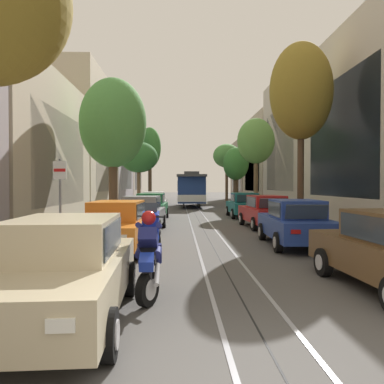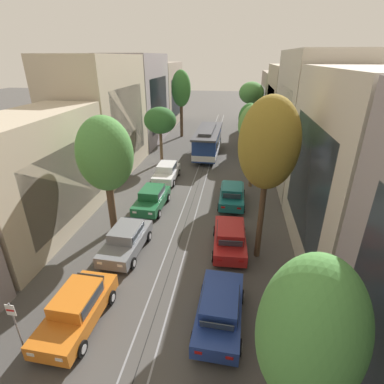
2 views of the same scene
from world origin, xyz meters
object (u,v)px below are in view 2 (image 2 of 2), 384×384
(street_tree_kerb_left_mid, at_px, (160,121))
(street_tree_kerb_left_fourth, at_px, (181,89))
(parked_car_grey_mid_left, at_px, (126,240))
(cable_car_trolley, at_px, (208,142))
(parked_car_white_fifth_left, at_px, (167,172))
(street_tree_kerb_right_far, at_px, (251,93))
(street_tree_kerb_right_near, at_px, (309,336))
(street_tree_kerb_right_fourth, at_px, (250,119))
(parked_car_green_fourth_left, at_px, (152,198))
(pedestrian_on_left_pavement, at_px, (258,163))
(parked_car_orange_second_left, at_px, (77,309))
(street_tree_kerb_right_second, at_px, (269,145))
(street_sign_post, at_px, (16,326))
(parked_car_red_mid_right, at_px, (230,237))
(parked_car_blue_second_right, at_px, (220,309))
(street_tree_kerb_left_second, at_px, (105,155))
(parked_car_teal_fourth_right, at_px, (232,195))
(street_tree_kerb_right_mid, at_px, (255,126))

(street_tree_kerb_left_mid, xyz_separation_m, street_tree_kerb_left_fourth, (0.07, 11.57, 1.92))
(parked_car_grey_mid_left, bearing_deg, cable_car_trolley, 81.33)
(parked_car_white_fifth_left, bearing_deg, street_tree_kerb_left_fourth, 95.52)
(street_tree_kerb_left_mid, distance_m, street_tree_kerb_right_far, 17.42)
(street_tree_kerb_right_near, bearing_deg, street_tree_kerb_right_fourth, 90.82)
(street_tree_kerb_right_near, height_order, street_tree_kerb_right_fourth, street_tree_kerb_right_near)
(parked_car_green_fourth_left, bearing_deg, pedestrian_on_left_pavement, 47.34)
(parked_car_orange_second_left, xyz_separation_m, parked_car_green_fourth_left, (0.26, 10.71, 0.00))
(street_tree_kerb_left_fourth, xyz_separation_m, cable_car_trolley, (4.58, -8.86, -4.72))
(parked_car_grey_mid_left, bearing_deg, street_tree_kerb_right_second, 5.60)
(street_tree_kerb_right_fourth, xyz_separation_m, cable_car_trolley, (-4.50, -1.58, -2.43))
(pedestrian_on_left_pavement, bearing_deg, street_tree_kerb_right_near, -91.20)
(street_sign_post, bearing_deg, parked_car_red_mid_right, 48.12)
(parked_car_blue_second_right, relative_size, street_tree_kerb_left_second, 0.59)
(street_tree_kerb_right_second, bearing_deg, street_tree_kerb_right_far, 89.59)
(parked_car_grey_mid_left, relative_size, street_tree_kerb_right_fourth, 0.76)
(parked_car_white_fifth_left, xyz_separation_m, cable_car_trolley, (3.00, 7.55, 0.86))
(street_tree_kerb_left_second, bearing_deg, parked_car_orange_second_left, -79.36)
(street_sign_post, bearing_deg, street_tree_kerb_left_second, 91.27)
(parked_car_green_fourth_left, xyz_separation_m, street_tree_kerb_left_second, (-1.63, -3.41, 4.37))
(street_tree_kerb_left_second, bearing_deg, parked_car_teal_fourth_right, 33.50)
(street_tree_kerb_right_fourth, height_order, street_tree_kerb_right_far, street_tree_kerb_right_far)
(parked_car_green_fourth_left, bearing_deg, parked_car_blue_second_right, -60.05)
(parked_car_teal_fourth_right, bearing_deg, street_tree_kerb_right_fourth, 83.67)
(street_tree_kerb_right_second, bearing_deg, street_tree_kerb_right_fourth, 90.49)
(parked_car_blue_second_right, xyz_separation_m, street_tree_kerb_left_mid, (-7.49, 20.21, 3.67))
(parked_car_teal_fourth_right, distance_m, street_tree_kerb_right_far, 23.91)
(parked_car_orange_second_left, bearing_deg, street_tree_kerb_left_second, 100.64)
(street_tree_kerb_right_far, height_order, cable_car_trolley, street_tree_kerb_right_far)
(street_tree_kerb_left_second, relative_size, street_tree_kerb_right_second, 0.84)
(street_tree_kerb_right_near, bearing_deg, street_tree_kerb_right_second, 91.52)
(parked_car_grey_mid_left, bearing_deg, street_tree_kerb_right_far, 75.76)
(parked_car_green_fourth_left, distance_m, street_tree_kerb_left_mid, 11.15)
(parked_car_orange_second_left, distance_m, street_tree_kerb_left_mid, 21.46)
(parked_car_white_fifth_left, relative_size, street_tree_kerb_left_fourth, 0.49)
(parked_car_white_fifth_left, height_order, street_sign_post, street_sign_post)
(parked_car_grey_mid_left, height_order, street_tree_kerb_left_mid, street_tree_kerb_left_mid)
(parked_car_white_fifth_left, relative_size, street_tree_kerb_right_mid, 0.62)
(parked_car_grey_mid_left, xyz_separation_m, street_tree_kerb_right_far, (7.71, 30.39, 4.93))
(street_tree_kerb_right_mid, relative_size, street_tree_kerb_right_fourth, 1.21)
(street_tree_kerb_right_second, bearing_deg, parked_car_red_mid_right, 166.05)
(street_tree_kerb_right_second, xyz_separation_m, cable_car_trolley, (-4.66, 17.86, -4.86))
(street_tree_kerb_right_second, distance_m, street_sign_post, 12.79)
(parked_car_blue_second_right, bearing_deg, street_tree_kerb_right_far, 86.63)
(parked_car_white_fifth_left, distance_m, cable_car_trolley, 8.17)
(parked_car_teal_fourth_right, distance_m, street_tree_kerb_left_second, 10.02)
(parked_car_green_fourth_left, height_order, street_tree_kerb_right_second, street_tree_kerb_right_second)
(street_tree_kerb_right_second, bearing_deg, street_tree_kerb_right_near, -88.48)
(parked_car_orange_second_left, xyz_separation_m, street_tree_kerb_left_mid, (-1.56, 21.08, 3.67))
(street_tree_kerb_right_far, bearing_deg, street_tree_kerb_right_second, -90.41)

